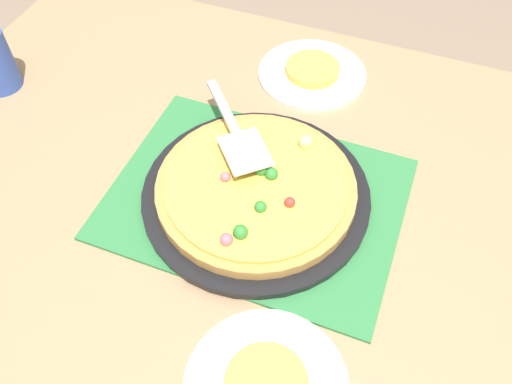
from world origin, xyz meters
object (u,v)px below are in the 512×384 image
(pizza_pan, at_px, (256,195))
(pizza, at_px, (256,187))
(served_slice_left, at_px, (266,384))
(served_slice_right, at_px, (312,69))
(plate_far_right, at_px, (312,74))
(pizza_server, at_px, (236,132))

(pizza_pan, height_order, pizza, pizza)
(pizza, distance_m, served_slice_left, 0.32)
(served_slice_left, xyz_separation_m, served_slice_right, (0.13, -0.63, 0.00))
(pizza, distance_m, served_slice_right, 0.34)
(pizza_pan, xyz_separation_m, plate_far_right, (0.01, -0.34, -0.01))
(pizza, distance_m, plate_far_right, 0.34)
(served_slice_right, distance_m, pizza_server, 0.28)
(served_slice_right, bearing_deg, plate_far_right, 0.00)
(plate_far_right, xyz_separation_m, pizza_server, (0.06, 0.27, 0.06))
(served_slice_right, relative_size, pizza_server, 0.55)
(pizza_pan, bearing_deg, pizza_server, -48.17)
(pizza, height_order, served_slice_left, pizza)
(served_slice_right, bearing_deg, pizza, 91.33)
(plate_far_right, bearing_deg, pizza, 91.33)
(pizza_pan, distance_m, pizza_server, 0.11)
(served_slice_right, bearing_deg, pizza_pan, 91.30)
(served_slice_left, bearing_deg, pizza, -66.52)
(pizza_server, bearing_deg, served_slice_right, -102.17)
(pizza, bearing_deg, served_slice_right, -88.67)
(plate_far_right, relative_size, served_slice_right, 2.00)
(plate_far_right, xyz_separation_m, served_slice_right, (-0.00, 0.00, 0.01))
(served_slice_left, relative_size, served_slice_right, 1.00)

